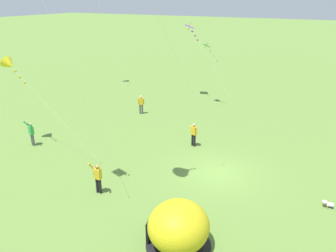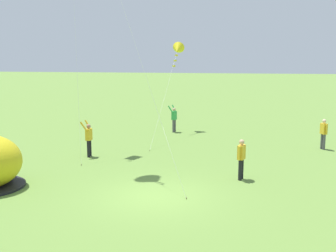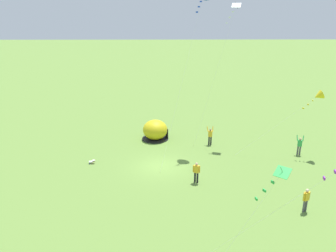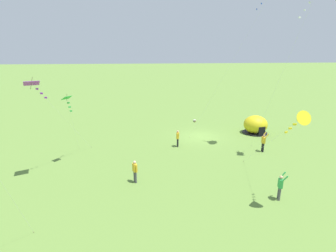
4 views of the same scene
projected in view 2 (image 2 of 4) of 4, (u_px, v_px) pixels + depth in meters
ground_plane at (155, 196)px, 14.46m from camera, size 300.00×300.00×0.00m
person_arms_raised at (89, 138)px, 20.31m from camera, size 0.47×0.68×1.89m
person_strolling at (324, 132)px, 22.04m from camera, size 0.39×0.54×1.72m
person_flying_kite at (174, 118)px, 27.41m from camera, size 0.57×0.70×1.89m
person_with_toddler at (241, 157)px, 16.36m from camera, size 0.34×0.57×1.72m
kite_yellow at (178, 50)px, 27.64m from camera, size 0.84×7.62×6.27m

